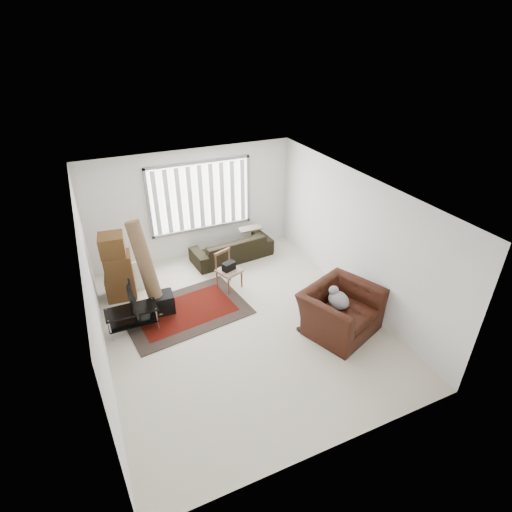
{
  "coord_description": "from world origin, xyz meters",
  "views": [
    {
      "loc": [
        -2.25,
        -5.73,
        5.07
      ],
      "look_at": [
        0.6,
        0.63,
        1.05
      ],
      "focal_mm": 28.0,
      "sensor_mm": 36.0,
      "label": 1
    }
  ],
  "objects": [
    {
      "name": "subwoofer",
      "position": [
        -1.29,
        0.99,
        0.22
      ],
      "size": [
        0.42,
        0.42,
        0.4
      ],
      "primitive_type": "cube",
      "rotation": [
        0.0,
        0.0,
        -0.06
      ],
      "color": "black",
      "rests_on": "persian_rug"
    },
    {
      "name": "sofa",
      "position": [
        0.76,
        2.45,
        0.39
      ],
      "size": [
        2.08,
        1.06,
        0.77
      ],
      "primitive_type": "imported",
      "rotation": [
        0.0,
        0.0,
        3.24
      ],
      "color": "black",
      "rests_on": "ground"
    },
    {
      "name": "tv_stand",
      "position": [
        -1.95,
        0.67,
        0.34
      ],
      "size": [
        0.95,
        0.43,
        0.47
      ],
      "color": "black",
      "rests_on": "ground"
    },
    {
      "name": "armchair",
      "position": [
        1.64,
        -0.93,
        0.5
      ],
      "size": [
        1.69,
        1.59,
        1.0
      ],
      "rotation": [
        0.0,
        0.0,
        0.37
      ],
      "color": "#33130A",
      "rests_on": "ground"
    },
    {
      "name": "moving_boxes",
      "position": [
        -1.99,
        1.9,
        0.68
      ],
      "size": [
        0.65,
        0.61,
        1.46
      ],
      "color": "brown",
      "rests_on": "ground"
    },
    {
      "name": "tv",
      "position": [
        -1.95,
        0.67,
        0.7
      ],
      "size": [
        0.1,
        0.77,
        0.44
      ],
      "primitive_type": "imported",
      "rotation": [
        0.0,
        0.0,
        1.57
      ],
      "color": "black",
      "rests_on": "tv_stand"
    },
    {
      "name": "persian_rug",
      "position": [
        -0.9,
        0.79,
        0.01
      ],
      "size": [
        2.6,
        1.92,
        0.02
      ],
      "color": "black",
      "rests_on": "ground"
    },
    {
      "name": "rolled_rug",
      "position": [
        -1.49,
        1.18,
        0.97
      ],
      "size": [
        0.58,
        0.88,
        1.93
      ],
      "primitive_type": "cylinder",
      "rotation": [
        -0.29,
        0.0,
        0.38
      ],
      "color": "brown",
      "rests_on": "ground"
    },
    {
      "name": "side_chair",
      "position": [
        0.23,
        1.28,
        0.47
      ],
      "size": [
        0.59,
        0.59,
        0.85
      ],
      "rotation": [
        0.0,
        0.0,
        0.36
      ],
      "color": "#856C57",
      "rests_on": "ground"
    },
    {
      "name": "room",
      "position": [
        0.03,
        0.51,
        1.76
      ],
      "size": [
        6.0,
        6.02,
        2.71
      ],
      "color": "beige",
      "rests_on": "ground"
    },
    {
      "name": "white_flatpack",
      "position": [
        -1.65,
        2.02,
        0.33
      ],
      "size": [
        0.54,
        0.26,
        0.67
      ],
      "primitive_type": "cube",
      "rotation": [
        -0.15,
        0.0,
        0.17
      ],
      "color": "silver",
      "rests_on": "ground"
    }
  ]
}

